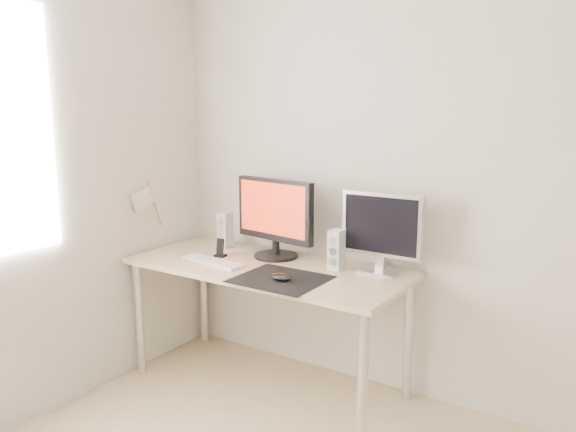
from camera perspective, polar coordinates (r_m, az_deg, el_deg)
The scene contains 11 objects.
wall_back at distance 3.00m, azimuth 16.75°, elevation 3.78°, with size 3.50×3.50×0.00m, color silver.
mousepad at distance 2.91m, azimuth -0.75°, elevation -6.42°, with size 0.45×0.40×0.00m, color black.
mouse at distance 2.87m, azimuth -0.75°, elevation -6.23°, with size 0.11×0.07×0.04m, color black.
desk at distance 3.20m, azimuth -2.13°, elevation -6.33°, with size 1.60×0.70×0.73m.
main_monitor at distance 3.27m, azimuth -1.36°, elevation 0.08°, with size 0.55×0.30×0.47m.
second_monitor at distance 3.00m, azimuth 9.49°, elevation -1.31°, with size 0.45×0.16×0.43m.
speaker_left at distance 3.55m, azimuth -6.41°, elevation -1.47°, with size 0.07×0.09×0.22m.
speaker_right at distance 3.07m, azimuth 4.93°, elevation -3.43°, with size 0.07×0.09×0.22m.
keyboard at distance 3.23m, azimuth -7.65°, elevation -4.63°, with size 0.43×0.17×0.02m.
phone_dock at distance 3.36m, azimuth -6.90°, elevation -3.56°, with size 0.06×0.05×0.11m.
pennant at distance 3.51m, azimuth -14.17°, elevation 1.55°, with size 0.01×0.23×0.29m.
Camera 1 is at (0.82, -1.12, 1.60)m, focal length 35.00 mm.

